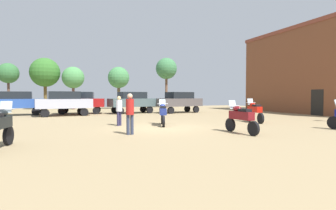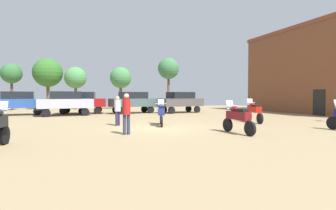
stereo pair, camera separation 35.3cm
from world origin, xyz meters
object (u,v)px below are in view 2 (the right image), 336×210
Objects in this scene: car_1 at (65,102)px; brick_building at (321,70)px; motorcycle_2 at (238,117)px; car_3 at (181,101)px; motorcycle_4 at (161,113)px; person_2 at (118,109)px; car_5 at (18,101)px; tree_1 at (169,69)px; person_1 at (126,111)px; tree_2 at (11,74)px; tree_4 at (76,78)px; motorcycle_6 at (254,111)px; tree_6 at (48,73)px; tree_7 at (121,78)px; car_2 at (133,101)px; car_6 at (82,101)px.

brick_building is at bearing -108.75° from car_1.
brick_building is at bearing 26.72° from motorcycle_2.
motorcycle_4 is at bearing 140.64° from car_3.
car_1 is 9.13m from person_2.
car_3 is at bearing -95.72° from car_1.
car_5 is 19.48m from tree_1.
brick_building reaches higher than tree_1.
person_1 is at bearing 137.24° from car_3.
motorcycle_2 is 27.78m from tree_2.
motorcycle_6 is at bearing -63.28° from tree_4.
tree_6 is at bearing 107.80° from motorcycle_2.
tree_7 is at bearing 115.32° from motorcycle_6.
motorcycle_4 is 22.26m from tree_6.
car_1 is 10.40m from car_3.
person_1 is (2.84, -12.12, -0.14)m from car_1.
car_2 is at bearing -86.32° from car_1.
person_1 is 0.29× the size of tree_6.
person_1 is at bearing -98.62° from tree_7.
car_5 is (-14.92, 11.75, 0.45)m from motorcycle_6.
car_5 is 0.85× the size of tree_7.
person_2 reaches higher than motorcycle_4.
tree_4 is at bearing 92.53° from person_1.
tree_4 is at bearing -11.38° from tree_6.
person_2 is (1.65, -10.86, -0.22)m from car_6.
tree_4 reaches higher than car_3.
tree_2 is at bearing 176.20° from tree_7.
motorcycle_4 is 3.78m from person_1.
tree_2 reaches higher than tree_4.
person_1 is 0.26× the size of tree_1.
brick_building is 21.94m from tree_7.
tree_4 is at bearing 127.75° from motorcycle_6.
motorcycle_4 is at bearing -146.62° from car_5.
tree_1 is at bearing -57.23° from car_1.
car_5 is 9.38m from tree_2.
car_6 is 0.74× the size of tree_6.
car_6 is (-4.61, 1.03, 0.00)m from car_2.
car_6 reaches higher than person_1.
motorcycle_4 is 1.21× the size of person_1.
car_3 is at bearing -47.24° from tree_4.
tree_4 is (-12.09, -0.39, -1.53)m from tree_1.
car_6 is at bearing 67.07° from car_2.
tree_1 reaches higher than tree_6.
motorcycle_2 is 0.42× the size of tree_4.
tree_6 is (-15.22, 0.24, -0.94)m from tree_1.
car_2 is 4.53m from car_3.
car_6 is 0.86× the size of tree_2.
motorcycle_6 is at bearing -164.84° from car_2.
motorcycle_6 is 25.26m from tree_6.
car_2 is 0.74× the size of tree_6.
car_6 is 11.49m from tree_2.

